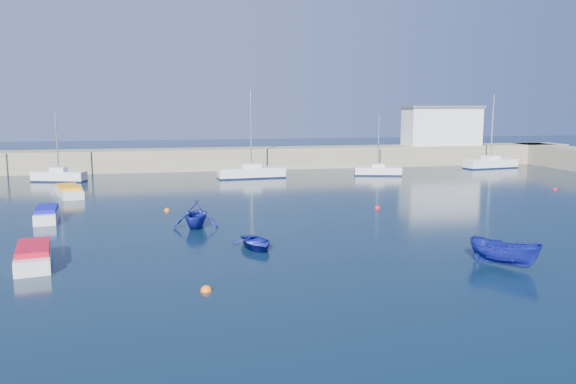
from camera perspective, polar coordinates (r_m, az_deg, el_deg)
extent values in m
plane|color=black|center=(26.28, 1.31, -8.66)|extent=(220.00, 220.00, 0.00)
cube|color=gray|center=(70.97, -7.00, 3.37)|extent=(96.00, 4.50, 2.60)
cube|color=silver|center=(78.98, 15.34, 6.43)|extent=(10.00, 4.00, 5.00)
cube|color=silver|center=(63.62, -22.23, 1.47)|extent=(5.74, 3.13, 1.06)
cylinder|color=#B7BABC|center=(63.30, -22.43, 4.80)|extent=(0.16, 0.16, 6.36)
cube|color=silver|center=(61.90, -3.74, 1.96)|extent=(7.47, 2.65, 1.15)
cylinder|color=#B7BABC|center=(61.52, -3.78, 6.39)|extent=(0.17, 0.17, 8.42)
cube|color=silver|center=(64.89, 9.11, 2.10)|extent=(5.47, 2.73, 0.96)
cylinder|color=#B7BABC|center=(64.59, 9.19, 5.19)|extent=(0.14, 0.14, 6.06)
cube|color=silver|center=(76.21, 19.88, 2.73)|extent=(7.33, 3.05, 1.15)
cylinder|color=#B7BABC|center=(75.91, 20.06, 6.23)|extent=(0.17, 0.17, 8.17)
cube|color=silver|center=(30.93, -24.42, -6.07)|extent=(2.39, 4.76, 0.74)
cube|color=#B00C20|center=(30.82, -24.48, -5.15)|extent=(2.11, 3.63, 0.28)
cube|color=silver|center=(42.27, -23.27, -2.20)|extent=(1.82, 4.12, 0.71)
cube|color=#0E0D99|center=(42.19, -23.31, -1.55)|extent=(1.64, 3.12, 0.27)
cube|color=silver|center=(52.76, -21.34, -0.04)|extent=(3.14, 5.11, 0.72)
cube|color=orange|center=(52.69, -21.37, 0.50)|extent=(2.67, 3.94, 0.27)
imported|color=navy|center=(31.41, -3.28, -5.17)|extent=(2.73, 3.41, 0.63)
imported|color=navy|center=(36.95, -9.33, -2.24)|extent=(3.70, 4.03, 1.79)
imported|color=navy|center=(29.84, 21.15, -5.77)|extent=(3.23, 3.64, 1.38)
sphere|color=#FF620D|center=(24.69, -8.30, -9.92)|extent=(0.50, 0.50, 0.50)
sphere|color=red|center=(44.04, 9.08, -1.65)|extent=(0.46, 0.46, 0.46)
sphere|color=#FF620D|center=(43.47, -12.19, -1.88)|extent=(0.43, 0.43, 0.43)
sphere|color=red|center=(58.95, 25.50, 0.22)|extent=(0.40, 0.40, 0.40)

